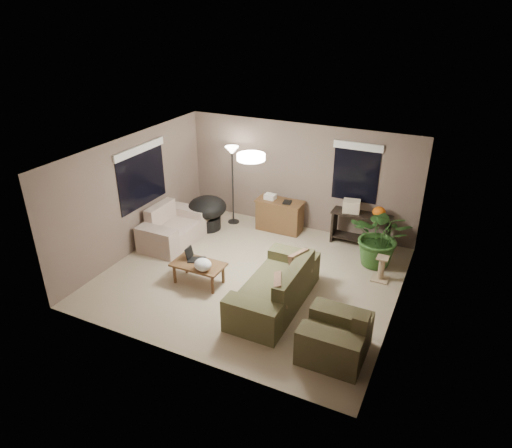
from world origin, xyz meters
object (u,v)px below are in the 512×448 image
at_px(main_sofa, 277,290).
at_px(cat_scratching_post, 381,270).
at_px(papasan_chair, 207,210).
at_px(console_table, 361,227).
at_px(loveseat, 173,230).
at_px(armchair, 336,338).
at_px(floor_lamp, 232,160).
at_px(houseplant, 380,243).
at_px(coffee_table, 198,267).
at_px(desk, 280,215).

distance_m(main_sofa, cat_scratching_post, 2.21).
bearing_deg(papasan_chair, console_table, 12.38).
xyz_separation_m(loveseat, console_table, (3.82, 1.67, 0.14)).
relative_size(main_sofa, cat_scratching_post, 4.40).
relative_size(loveseat, armchair, 1.60).
height_order(floor_lamp, houseplant, floor_lamp).
distance_m(main_sofa, coffee_table, 1.62).
relative_size(desk, console_table, 0.85).
bearing_deg(armchair, houseplant, 89.61).
bearing_deg(desk, houseplant, -13.51).
relative_size(console_table, floor_lamp, 0.68).
xyz_separation_m(coffee_table, papasan_chair, (-1.06, 2.10, 0.11)).
distance_m(armchair, desk, 4.30).
bearing_deg(loveseat, houseplant, 12.64).
distance_m(console_table, houseplant, 0.89).
distance_m(coffee_table, floor_lamp, 3.02).
bearing_deg(armchair, console_table, 98.43).
distance_m(loveseat, cat_scratching_post, 4.57).
xyz_separation_m(papasan_chair, cat_scratching_post, (4.19, -0.48, -0.25)).
distance_m(loveseat, coffee_table, 1.85).
relative_size(main_sofa, coffee_table, 2.20).
bearing_deg(main_sofa, coffee_table, -179.76).
bearing_deg(papasan_chair, loveseat, -111.48).
relative_size(desk, floor_lamp, 0.58).
height_order(armchair, houseplant, houseplant).
relative_size(coffee_table, desk, 0.91).
bearing_deg(houseplant, armchair, -90.39).
bearing_deg(floor_lamp, cat_scratching_post, -15.38).
height_order(armchair, floor_lamp, floor_lamp).
relative_size(main_sofa, armchair, 2.20).
height_order(main_sofa, loveseat, same).
xyz_separation_m(console_table, floor_lamp, (-3.07, -0.19, 1.16)).
distance_m(main_sofa, papasan_chair, 3.41).
xyz_separation_m(desk, cat_scratching_post, (2.62, -1.14, -0.16)).
xyz_separation_m(papasan_chair, houseplant, (4.02, 0.07, 0.04)).
bearing_deg(houseplant, coffee_table, -143.72).
xyz_separation_m(coffee_table, console_table, (2.39, 2.86, 0.08)).
bearing_deg(houseplant, console_table, 129.03).
distance_m(armchair, floor_lamp, 5.17).
relative_size(papasan_chair, houseplant, 0.89).
distance_m(main_sofa, loveseat, 3.26).
relative_size(papasan_chair, floor_lamp, 0.61).
distance_m(desk, cat_scratching_post, 2.86).
relative_size(loveseat, console_table, 1.23).
bearing_deg(main_sofa, armchair, -31.20).
bearing_deg(coffee_table, console_table, 50.08).
relative_size(coffee_table, console_table, 0.77).
height_order(armchair, papasan_chair, armchair).
height_order(armchair, cat_scratching_post, armchair).
xyz_separation_m(loveseat, houseplant, (4.38, 0.98, 0.21)).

